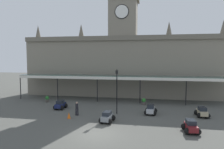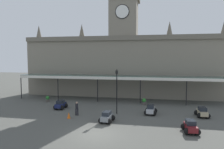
{
  "view_description": "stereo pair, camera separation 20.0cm",
  "coord_description": "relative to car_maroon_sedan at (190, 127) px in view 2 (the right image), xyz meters",
  "views": [
    {
      "loc": [
        4.69,
        -17.94,
        7.01
      ],
      "look_at": [
        0.0,
        8.14,
        4.85
      ],
      "focal_mm": 33.07,
      "sensor_mm": 36.0,
      "label": 1
    },
    {
      "loc": [
        4.88,
        -17.91,
        7.01
      ],
      "look_at": [
        0.0,
        8.14,
        4.85
      ],
      "focal_mm": 33.07,
      "sensor_mm": 36.0,
      "label": 2
    }
  ],
  "objects": [
    {
      "name": "station_building",
      "position": [
        -8.65,
        17.93,
        5.71
      ],
      "size": [
        35.82,
        5.65,
        18.3
      ],
      "color": "gray",
      "rests_on": "ground"
    },
    {
      "name": "planter_forecourt_centre",
      "position": [
        -4.65,
        10.82,
        -0.01
      ],
      "size": [
        0.6,
        0.6,
        0.96
      ],
      "color": "#47423D",
      "rests_on": "ground"
    },
    {
      "name": "car_navy_sedan",
      "position": [
        -15.88,
        6.25,
        0.0
      ],
      "size": [
        1.53,
        2.05,
        1.19
      ],
      "color": "#19214C",
      "rests_on": "ground"
    },
    {
      "name": "pedestrian_beside_cars",
      "position": [
        -12.54,
        3.57,
        0.41
      ],
      "size": [
        0.39,
        0.34,
        1.67
      ],
      "color": "black",
      "rests_on": "ground"
    },
    {
      "name": "victorian_lamppost",
      "position": [
        -7.87,
        5.23,
        2.92
      ],
      "size": [
        0.3,
        0.3,
        5.59
      ],
      "color": "black",
      "rests_on": "ground"
    },
    {
      "name": "car_beige_sedan",
      "position": [
        2.33,
        5.65,
        0.0
      ],
      "size": [
        1.57,
        2.08,
        1.19
      ],
      "color": "tan",
      "rests_on": "ground"
    },
    {
      "name": "car_silver_sedan",
      "position": [
        -3.67,
        5.72,
        0.0
      ],
      "size": [
        1.66,
        2.13,
        1.19
      ],
      "color": "#B2B5BA",
      "rests_on": "ground"
    },
    {
      "name": "traffic_cone",
      "position": [
        -13.02,
        2.2,
        -0.14
      ],
      "size": [
        0.4,
        0.4,
        0.73
      ],
      "primitive_type": "cone",
      "color": "orange",
      "rests_on": "ground"
    },
    {
      "name": "car_grey_sedan",
      "position": [
        -8.37,
        1.62,
        0.0
      ],
      "size": [
        1.64,
        2.12,
        1.19
      ],
      "color": "slate",
      "rests_on": "ground"
    },
    {
      "name": "car_maroon_sedan",
      "position": [
        0.0,
        0.0,
        0.0
      ],
      "size": [
        1.6,
        2.1,
        1.19
      ],
      "color": "maroon",
      "rests_on": "ground"
    },
    {
      "name": "entrance_canopy",
      "position": [
        -8.65,
        12.96,
        3.46
      ],
      "size": [
        33.99,
        3.26,
        4.11
      ],
      "color": "#38564C",
      "rests_on": "ground"
    },
    {
      "name": "planter_near_kerb",
      "position": [
        -19.77,
        9.93,
        -0.01
      ],
      "size": [
        0.6,
        0.6,
        0.96
      ],
      "color": "#47423D",
      "rests_on": "ground"
    },
    {
      "name": "ground_plane",
      "position": [
        -8.65,
        -2.01,
        -0.5
      ],
      "size": [
        140.0,
        140.0,
        0.0
      ],
      "primitive_type": "plane",
      "color": "#4B4B46"
    }
  ]
}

